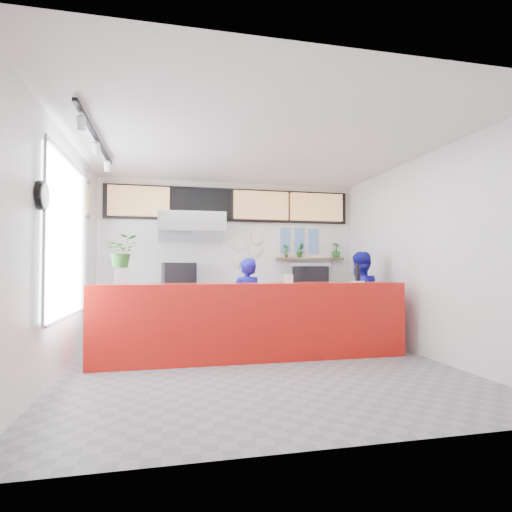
{
  "coord_description": "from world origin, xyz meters",
  "views": [
    {
      "loc": [
        -1.21,
        -5.26,
        1.33
      ],
      "look_at": [
        0.1,
        0.7,
        1.5
      ],
      "focal_mm": 28.0,
      "sensor_mm": 36.0,
      "label": 1
    }
  ],
  "objects_px": {
    "staff_right": "(360,299)",
    "pepper_mill": "(357,272)",
    "staff_center": "(246,305)",
    "panini_oven": "(179,277)",
    "service_counter": "(254,321)",
    "espresso_machine": "(311,278)"
  },
  "relations": [
    {
      "from": "staff_right",
      "to": "pepper_mill",
      "type": "xyz_separation_m",
      "value": [
        -0.33,
        -0.58,
        0.45
      ]
    },
    {
      "from": "staff_center",
      "to": "panini_oven",
      "type": "bearing_deg",
      "value": -69.32
    },
    {
      "from": "service_counter",
      "to": "panini_oven",
      "type": "bearing_deg",
      "value": 119.72
    },
    {
      "from": "service_counter",
      "to": "staff_center",
      "type": "xyz_separation_m",
      "value": [
        -0.02,
        0.45,
        0.19
      ]
    },
    {
      "from": "service_counter",
      "to": "pepper_mill",
      "type": "relative_size",
      "value": 17.0
    },
    {
      "from": "staff_center",
      "to": "staff_right",
      "type": "distance_m",
      "value": 1.98
    },
    {
      "from": "staff_center",
      "to": "pepper_mill",
      "type": "xyz_separation_m",
      "value": [
        1.64,
        -0.48,
        0.51
      ]
    },
    {
      "from": "staff_right",
      "to": "pepper_mill",
      "type": "bearing_deg",
      "value": 43.67
    },
    {
      "from": "service_counter",
      "to": "staff_right",
      "type": "relative_size",
      "value": 2.83
    },
    {
      "from": "service_counter",
      "to": "staff_center",
      "type": "relative_size",
      "value": 3.06
    },
    {
      "from": "panini_oven",
      "to": "pepper_mill",
      "type": "distance_m",
      "value": 3.22
    },
    {
      "from": "staff_center",
      "to": "staff_right",
      "type": "relative_size",
      "value": 0.93
    },
    {
      "from": "service_counter",
      "to": "staff_center",
      "type": "height_order",
      "value": "staff_center"
    },
    {
      "from": "service_counter",
      "to": "staff_right",
      "type": "height_order",
      "value": "staff_right"
    },
    {
      "from": "espresso_machine",
      "to": "staff_center",
      "type": "height_order",
      "value": "staff_center"
    },
    {
      "from": "service_counter",
      "to": "staff_right",
      "type": "bearing_deg",
      "value": 15.97
    },
    {
      "from": "service_counter",
      "to": "staff_right",
      "type": "xyz_separation_m",
      "value": [
        1.96,
        0.56,
        0.24
      ]
    },
    {
      "from": "espresso_machine",
      "to": "pepper_mill",
      "type": "relative_size",
      "value": 2.63
    },
    {
      "from": "panini_oven",
      "to": "staff_center",
      "type": "relative_size",
      "value": 0.39
    },
    {
      "from": "staff_center",
      "to": "pepper_mill",
      "type": "bearing_deg",
      "value": 147.68
    },
    {
      "from": "staff_center",
      "to": "pepper_mill",
      "type": "height_order",
      "value": "staff_center"
    },
    {
      "from": "staff_right",
      "to": "service_counter",
      "type": "bearing_deg",
      "value": -0.57
    }
  ]
}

